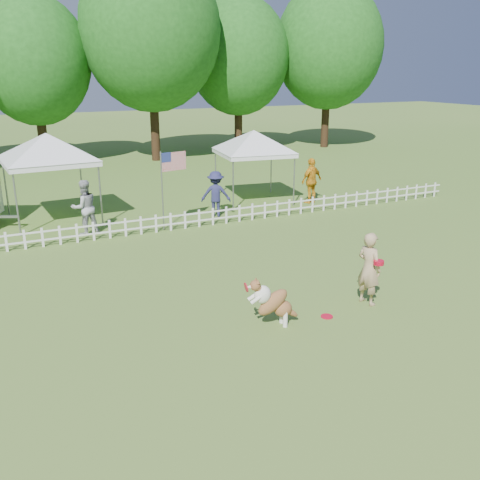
{
  "coord_description": "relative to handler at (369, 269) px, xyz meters",
  "views": [
    {
      "loc": [
        -5.92,
        -9.24,
        5.09
      ],
      "look_at": [
        -0.6,
        2.0,
        1.1
      ],
      "focal_mm": 40.0,
      "sensor_mm": 36.0,
      "label": 1
    }
  ],
  "objects": [
    {
      "name": "ground",
      "position": [
        -1.46,
        0.39,
        -0.84
      ],
      "size": [
        120.0,
        120.0,
        0.0
      ],
      "primitive_type": "plane",
      "color": "#416E23",
      "rests_on": "ground"
    },
    {
      "name": "picket_fence",
      "position": [
        -1.46,
        7.39,
        -0.54
      ],
      "size": [
        22.0,
        0.08,
        0.6
      ],
      "primitive_type": null,
      "color": "white",
      "rests_on": "ground"
    },
    {
      "name": "handler",
      "position": [
        0.0,
        0.0,
        0.0
      ],
      "size": [
        0.52,
        0.68,
        1.68
      ],
      "primitive_type": "imported",
      "rotation": [
        0.0,
        0.0,
        1.77
      ],
      "color": "tan",
      "rests_on": "ground"
    },
    {
      "name": "dog",
      "position": [
        -2.48,
        -0.1,
        -0.29
      ],
      "size": [
        1.09,
        0.48,
        1.09
      ],
      "primitive_type": null,
      "rotation": [
        0.0,
        0.0,
        -0.13
      ],
      "color": "brown",
      "rests_on": "ground"
    },
    {
      "name": "frisbee_on_turf",
      "position": [
        -1.22,
        -0.22,
        -0.83
      ],
      "size": [
        0.28,
        0.28,
        0.02
      ],
      "primitive_type": "cylinder",
      "rotation": [
        0.0,
        0.0,
        -0.07
      ],
      "color": "red",
      "rests_on": "ground"
    },
    {
      "name": "canopy_tent_left",
      "position": [
        -5.51,
        10.32,
        0.65
      ],
      "size": [
        3.08,
        3.08,
        2.98
      ],
      "primitive_type": null,
      "rotation": [
        0.0,
        0.0,
        0.07
      ],
      "color": "white",
      "rests_on": "ground"
    },
    {
      "name": "canopy_tent_right",
      "position": [
        2.13,
        9.97,
        0.54
      ],
      "size": [
        2.99,
        2.99,
        2.76
      ],
      "primitive_type": null,
      "rotation": [
        0.0,
        0.0,
        -0.13
      ],
      "color": "white",
      "rests_on": "ground"
    },
    {
      "name": "flag_pole",
      "position": [
        -2.39,
        7.6,
        0.46
      ],
      "size": [
        0.99,
        0.32,
        2.59
      ],
      "primitive_type": null,
      "rotation": [
        0.0,
        0.0,
        0.22
      ],
      "color": "gray",
      "rests_on": "ground"
    },
    {
      "name": "spectator_a",
      "position": [
        -4.79,
        8.22,
        0.04
      ],
      "size": [
        0.97,
        0.82,
        1.76
      ],
      "primitive_type": "imported",
      "rotation": [
        0.0,
        0.0,
        3.34
      ],
      "color": "#A2A3A7",
      "rests_on": "ground"
    },
    {
      "name": "spectator_b",
      "position": [
        -0.16,
        8.43,
        -0.02
      ],
      "size": [
        1.22,
        1.01,
        1.64
      ],
      "primitive_type": "imported",
      "rotation": [
        0.0,
        0.0,
        2.69
      ],
      "color": "#24254E",
      "rests_on": "ground"
    },
    {
      "name": "spectator_c",
      "position": [
        4.05,
        8.7,
        0.05
      ],
      "size": [
        1.12,
        0.69,
        1.78
      ],
      "primitive_type": "imported",
      "rotation": [
        0.0,
        0.0,
        3.4
      ],
      "color": "orange",
      "rests_on": "ground"
    },
    {
      "name": "tree_center_left",
      "position": [
        -4.46,
        22.89,
        4.06
      ],
      "size": [
        6.0,
        6.0,
        9.8
      ],
      "primitive_type": null,
      "color": "#1C5217",
      "rests_on": "ground"
    },
    {
      "name": "tree_center_right",
      "position": [
        1.54,
        21.39,
        5.46
      ],
      "size": [
        7.6,
        7.6,
        12.6
      ],
      "primitive_type": null,
      "color": "#1C5217",
      "rests_on": "ground"
    },
    {
      "name": "tree_right",
      "position": [
        7.54,
        22.89,
        4.36
      ],
      "size": [
        6.2,
        6.2,
        10.4
      ],
      "primitive_type": null,
      "color": "#1C5217",
      "rests_on": "ground"
    },
    {
      "name": "tree_far_right",
      "position": [
        13.54,
        21.89,
        4.86
      ],
      "size": [
        7.0,
        7.0,
        11.4
      ],
      "primitive_type": null,
      "color": "#1C5217",
      "rests_on": "ground"
    }
  ]
}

